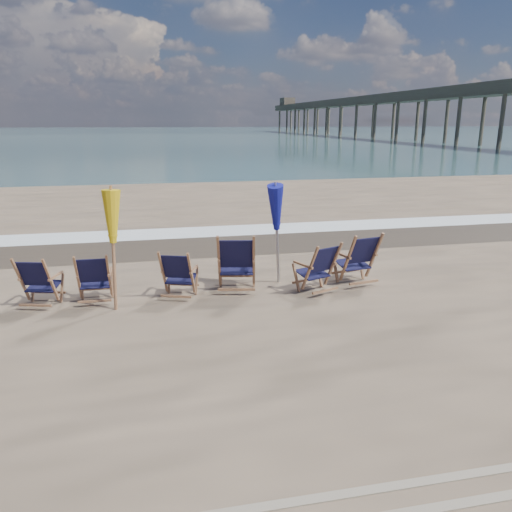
{
  "coord_description": "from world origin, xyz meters",
  "views": [
    {
      "loc": [
        -1.63,
        -5.48,
        3.04
      ],
      "look_at": [
        0.0,
        2.2,
        0.9
      ],
      "focal_mm": 35.0,
      "sensor_mm": 36.0,
      "label": 1
    }
  ],
  "objects_px": {
    "beach_chair_5": "(374,258)",
    "umbrella_blue": "(277,209)",
    "beach_chair_1": "(109,278)",
    "beach_chair_2": "(191,275)",
    "beach_chair_0": "(51,283)",
    "fishing_pier": "(390,111)",
    "beach_chair_3": "(254,263)",
    "umbrella_yellow": "(111,224)",
    "beach_chair_4": "(333,266)"
  },
  "relations": [
    {
      "from": "fishing_pier",
      "to": "beach_chair_5",
      "type": "bearing_deg",
      "value": -116.58
    },
    {
      "from": "beach_chair_2",
      "to": "beach_chair_0",
      "type": "bearing_deg",
      "value": 17.62
    },
    {
      "from": "umbrella_blue",
      "to": "fishing_pier",
      "type": "distance_m",
      "value": 80.09
    },
    {
      "from": "beach_chair_2",
      "to": "umbrella_blue",
      "type": "xyz_separation_m",
      "value": [
        1.64,
        0.44,
        1.02
      ]
    },
    {
      "from": "beach_chair_4",
      "to": "umbrella_yellow",
      "type": "xyz_separation_m",
      "value": [
        -3.82,
        -0.08,
        0.96
      ]
    },
    {
      "from": "beach_chair_1",
      "to": "umbrella_blue",
      "type": "bearing_deg",
      "value": -173.03
    },
    {
      "from": "beach_chair_0",
      "to": "umbrella_yellow",
      "type": "relative_size",
      "value": 0.46
    },
    {
      "from": "beach_chair_3",
      "to": "beach_chair_4",
      "type": "bearing_deg",
      "value": -176.91
    },
    {
      "from": "beach_chair_1",
      "to": "beach_chair_5",
      "type": "height_order",
      "value": "beach_chair_5"
    },
    {
      "from": "beach_chair_2",
      "to": "umbrella_yellow",
      "type": "xyz_separation_m",
      "value": [
        -1.25,
        -0.16,
        1.0
      ]
    },
    {
      "from": "beach_chair_1",
      "to": "umbrella_blue",
      "type": "xyz_separation_m",
      "value": [
        3.02,
        0.31,
        1.02
      ]
    },
    {
      "from": "beach_chair_0",
      "to": "beach_chair_5",
      "type": "relative_size",
      "value": 0.87
    },
    {
      "from": "beach_chair_2",
      "to": "beach_chair_4",
      "type": "relative_size",
      "value": 0.93
    },
    {
      "from": "beach_chair_4",
      "to": "umbrella_blue",
      "type": "bearing_deg",
      "value": -50.45
    },
    {
      "from": "beach_chair_5",
      "to": "umbrella_blue",
      "type": "height_order",
      "value": "umbrella_blue"
    },
    {
      "from": "beach_chair_3",
      "to": "fishing_pier",
      "type": "bearing_deg",
      "value": -106.52
    },
    {
      "from": "beach_chair_0",
      "to": "beach_chair_2",
      "type": "distance_m",
      "value": 2.3
    },
    {
      "from": "umbrella_yellow",
      "to": "beach_chair_1",
      "type": "bearing_deg",
      "value": 112.96
    },
    {
      "from": "umbrella_blue",
      "to": "fishing_pier",
      "type": "xyz_separation_m",
      "value": [
        37.38,
        70.76,
        3.18
      ]
    },
    {
      "from": "beach_chair_3",
      "to": "umbrella_yellow",
      "type": "height_order",
      "value": "umbrella_yellow"
    },
    {
      "from": "beach_chair_4",
      "to": "beach_chair_0",
      "type": "bearing_deg",
      "value": -22.87
    },
    {
      "from": "beach_chair_5",
      "to": "fishing_pier",
      "type": "relative_size",
      "value": 0.01
    },
    {
      "from": "beach_chair_3",
      "to": "umbrella_blue",
      "type": "bearing_deg",
      "value": -137.36
    },
    {
      "from": "beach_chair_2",
      "to": "beach_chair_3",
      "type": "xyz_separation_m",
      "value": [
        1.13,
        0.13,
        0.11
      ]
    },
    {
      "from": "beach_chair_2",
      "to": "beach_chair_5",
      "type": "distance_m",
      "value": 3.48
    },
    {
      "from": "beach_chair_0",
      "to": "beach_chair_5",
      "type": "bearing_deg",
      "value": -163.33
    },
    {
      "from": "umbrella_blue",
      "to": "fishing_pier",
      "type": "relative_size",
      "value": 0.01
    },
    {
      "from": "umbrella_blue",
      "to": "beach_chair_2",
      "type": "bearing_deg",
      "value": -165.0
    },
    {
      "from": "beach_chair_5",
      "to": "beach_chair_1",
      "type": "bearing_deg",
      "value": -10.58
    },
    {
      "from": "beach_chair_4",
      "to": "umbrella_blue",
      "type": "distance_m",
      "value": 1.45
    },
    {
      "from": "beach_chair_2",
      "to": "umbrella_yellow",
      "type": "relative_size",
      "value": 0.46
    },
    {
      "from": "beach_chair_0",
      "to": "beach_chair_3",
      "type": "bearing_deg",
      "value": -163.19
    },
    {
      "from": "beach_chair_5",
      "to": "umbrella_blue",
      "type": "distance_m",
      "value": 2.08
    },
    {
      "from": "beach_chair_0",
      "to": "beach_chair_3",
      "type": "distance_m",
      "value": 3.44
    },
    {
      "from": "beach_chair_2",
      "to": "beach_chair_4",
      "type": "height_order",
      "value": "beach_chair_4"
    },
    {
      "from": "beach_chair_4",
      "to": "umbrella_blue",
      "type": "height_order",
      "value": "umbrella_blue"
    },
    {
      "from": "umbrella_blue",
      "to": "beach_chair_1",
      "type": "bearing_deg",
      "value": -174.14
    },
    {
      "from": "beach_chair_1",
      "to": "beach_chair_2",
      "type": "relative_size",
      "value": 1.01
    },
    {
      "from": "beach_chair_0",
      "to": "beach_chair_2",
      "type": "xyz_separation_m",
      "value": [
        2.3,
        -0.06,
        -0.0
      ]
    },
    {
      "from": "beach_chair_0",
      "to": "beach_chair_5",
      "type": "xyz_separation_m",
      "value": [
        5.78,
        0.1,
        0.07
      ]
    },
    {
      "from": "beach_chair_4",
      "to": "beach_chair_5",
      "type": "xyz_separation_m",
      "value": [
        0.91,
        0.25,
        0.04
      ]
    },
    {
      "from": "fishing_pier",
      "to": "beach_chair_4",
      "type": "bearing_deg",
      "value": -117.09
    },
    {
      "from": "beach_chair_1",
      "to": "umbrella_blue",
      "type": "height_order",
      "value": "umbrella_blue"
    },
    {
      "from": "beach_chair_1",
      "to": "beach_chair_3",
      "type": "height_order",
      "value": "beach_chair_3"
    },
    {
      "from": "beach_chair_4",
      "to": "fishing_pier",
      "type": "relative_size",
      "value": 0.01
    },
    {
      "from": "beach_chair_4",
      "to": "umbrella_yellow",
      "type": "bearing_deg",
      "value": -19.96
    },
    {
      "from": "beach_chair_2",
      "to": "umbrella_yellow",
      "type": "height_order",
      "value": "umbrella_yellow"
    },
    {
      "from": "umbrella_yellow",
      "to": "umbrella_blue",
      "type": "xyz_separation_m",
      "value": [
        2.89,
        0.6,
        0.02
      ]
    },
    {
      "from": "beach_chair_2",
      "to": "fishing_pier",
      "type": "distance_m",
      "value": 81.3
    },
    {
      "from": "beach_chair_2",
      "to": "beach_chair_4",
      "type": "bearing_deg",
      "value": -162.51
    }
  ]
}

